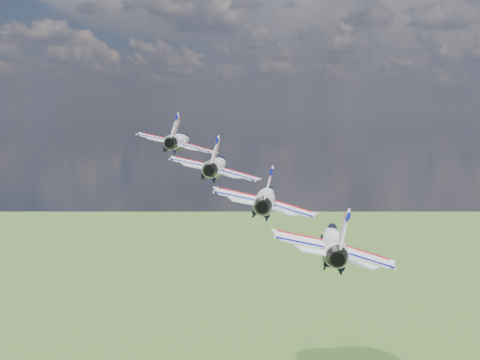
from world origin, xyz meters
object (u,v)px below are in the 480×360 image
at_px(jet_0, 180,141).
at_px(jet_1, 217,165).
at_px(jet_3, 333,241).
at_px(jet_2, 266,197).

xyz_separation_m(jet_0, jet_1, (9.18, -7.81, -2.42)).
height_order(jet_0, jet_3, jet_0).
distance_m(jet_0, jet_1, 12.29).
bearing_deg(jet_2, jet_3, -58.63).
relative_size(jet_0, jet_1, 1.00).
xyz_separation_m(jet_2, jet_3, (9.18, -7.81, -2.42)).
height_order(jet_1, jet_2, jet_1).
bearing_deg(jet_1, jet_0, 121.37).
xyz_separation_m(jet_0, jet_2, (18.36, -15.62, -4.84)).
relative_size(jet_0, jet_2, 1.00).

